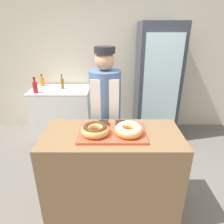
{
  "coord_description": "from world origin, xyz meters",
  "views": [
    {
      "loc": [
        0.0,
        -1.67,
        1.9
      ],
      "look_at": [
        0.0,
        0.1,
        1.15
      ],
      "focal_mm": 32.0,
      "sensor_mm": 36.0,
      "label": 1
    }
  ],
  "objects": [
    {
      "name": "ground_plane",
      "position": [
        0.0,
        0.0,
        0.0
      ],
      "size": [
        14.0,
        14.0,
        0.0
      ],
      "primitive_type": "plane",
      "color": "#66605B"
    },
    {
      "name": "donut_light_glaze",
      "position": [
        0.15,
        -0.05,
        1.04
      ],
      "size": [
        0.26,
        0.26,
        0.09
      ],
      "color": "tan",
      "rests_on": "serving_tray"
    },
    {
      "name": "serving_tray",
      "position": [
        0.0,
        0.0,
        0.98
      ],
      "size": [
        0.63,
        0.42,
        0.02
      ],
      "color": "#D84C33",
      "rests_on": "display_counter"
    },
    {
      "name": "display_counter",
      "position": [
        0.0,
        0.0,
        0.48
      ],
      "size": [
        1.34,
        0.63,
        0.97
      ],
      "color": "brown",
      "rests_on": "ground_plane"
    },
    {
      "name": "bottle_orange",
      "position": [
        -1.3,
        1.95,
        0.97
      ],
      "size": [
        0.08,
        0.08,
        0.21
      ],
      "color": "orange",
      "rests_on": "chest_freezer"
    },
    {
      "name": "wall_back",
      "position": [
        0.0,
        2.13,
        1.35
      ],
      "size": [
        8.0,
        0.06,
        2.7
      ],
      "color": "beige",
      "rests_on": "ground_plane"
    },
    {
      "name": "beverage_fridge",
      "position": [
        0.78,
        1.72,
        1.0
      ],
      "size": [
        0.7,
        0.67,
        1.99
      ],
      "color": "#333842",
      "rests_on": "ground_plane"
    },
    {
      "name": "donut_chocolate_glaze",
      "position": [
        -0.15,
        -0.05,
        1.04
      ],
      "size": [
        0.26,
        0.26,
        0.09
      ],
      "color": "tan",
      "rests_on": "serving_tray"
    },
    {
      "name": "chest_freezer",
      "position": [
        -0.92,
        1.73,
        0.45
      ],
      "size": [
        1.03,
        0.68,
        0.89
      ],
      "color": "white",
      "rests_on": "ground_plane"
    },
    {
      "name": "brownie_back_left",
      "position": [
        -0.09,
        0.14,
        1.01
      ],
      "size": [
        0.1,
        0.1,
        0.03
      ],
      "color": "black",
      "rests_on": "serving_tray"
    },
    {
      "name": "bottle_red",
      "position": [
        -1.27,
        1.51,
        0.99
      ],
      "size": [
        0.08,
        0.08,
        0.26
      ],
      "color": "red",
      "rests_on": "chest_freezer"
    },
    {
      "name": "brownie_back_right",
      "position": [
        0.09,
        0.14,
        1.01
      ],
      "size": [
        0.1,
        0.1,
        0.03
      ],
      "color": "black",
      "rests_on": "serving_tray"
    },
    {
      "name": "bottle_amber",
      "position": [
        -0.88,
        1.75,
        0.99
      ],
      "size": [
        0.06,
        0.06,
        0.25
      ],
      "color": "#99661E",
      "rests_on": "chest_freezer"
    },
    {
      "name": "baker_person",
      "position": [
        -0.08,
        0.59,
        0.9
      ],
      "size": [
        0.37,
        0.37,
        1.71
      ],
      "color": "#4C4C51",
      "rests_on": "ground_plane"
    }
  ]
}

